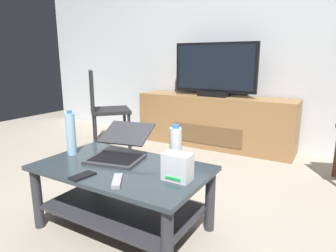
{
  "coord_description": "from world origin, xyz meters",
  "views": [
    {
      "loc": [
        1.03,
        -1.41,
        1.04
      ],
      "look_at": [
        -0.02,
        0.38,
        0.56
      ],
      "focal_mm": 31.38,
      "sensor_mm": 36.0,
      "label": 1
    }
  ],
  "objects_px": {
    "coffee_table": "(122,186)",
    "television": "(215,71)",
    "cell_phone": "(83,176)",
    "media_cabinet": "(214,121)",
    "laptop": "(120,148)",
    "water_bottle_far": "(175,148)",
    "tv_remote": "(117,181)",
    "router_box": "(177,167)",
    "water_bottle_near": "(71,134)",
    "side_chair": "(103,105)"
  },
  "relations": [
    {
      "from": "water_bottle_far",
      "to": "television",
      "type": "bearing_deg",
      "value": 105.19
    },
    {
      "from": "media_cabinet",
      "to": "coffee_table",
      "type": "bearing_deg",
      "value": -84.3
    },
    {
      "from": "router_box",
      "to": "side_chair",
      "type": "bearing_deg",
      "value": 143.14
    },
    {
      "from": "laptop",
      "to": "television",
      "type": "bearing_deg",
      "value": 92.71
    },
    {
      "from": "coffee_table",
      "to": "tv_remote",
      "type": "relative_size",
      "value": 6.46
    },
    {
      "from": "laptop",
      "to": "tv_remote",
      "type": "distance_m",
      "value": 0.41
    },
    {
      "from": "water_bottle_far",
      "to": "tv_remote",
      "type": "xyz_separation_m",
      "value": [
        -0.17,
        -0.32,
        -0.12
      ]
    },
    {
      "from": "side_chair",
      "to": "cell_phone",
      "type": "bearing_deg",
      "value": -50.66
    },
    {
      "from": "side_chair",
      "to": "water_bottle_near",
      "type": "bearing_deg",
      "value": -55.02
    },
    {
      "from": "side_chair",
      "to": "laptop",
      "type": "xyz_separation_m",
      "value": [
        1.19,
        -1.13,
        -0.03
      ]
    },
    {
      "from": "television",
      "to": "cell_phone",
      "type": "relative_size",
      "value": 7.05
    },
    {
      "from": "media_cabinet",
      "to": "cell_phone",
      "type": "relative_size",
      "value": 13.38
    },
    {
      "from": "television",
      "to": "water_bottle_far",
      "type": "relative_size",
      "value": 3.73
    },
    {
      "from": "cell_phone",
      "to": "television",
      "type": "bearing_deg",
      "value": 100.02
    },
    {
      "from": "coffee_table",
      "to": "laptop",
      "type": "height_order",
      "value": "laptop"
    },
    {
      "from": "coffee_table",
      "to": "router_box",
      "type": "relative_size",
      "value": 6.91
    },
    {
      "from": "television",
      "to": "cell_phone",
      "type": "xyz_separation_m",
      "value": [
        0.12,
        -2.18,
        -0.48
      ]
    },
    {
      "from": "television",
      "to": "router_box",
      "type": "relative_size",
      "value": 6.6
    },
    {
      "from": "television",
      "to": "cell_phone",
      "type": "distance_m",
      "value": 2.24
    },
    {
      "from": "water_bottle_near",
      "to": "television",
      "type": "bearing_deg",
      "value": 83.22
    },
    {
      "from": "coffee_table",
      "to": "water_bottle_near",
      "type": "relative_size",
      "value": 3.46
    },
    {
      "from": "laptop",
      "to": "water_bottle_far",
      "type": "xyz_separation_m",
      "value": [
        0.41,
        -0.0,
        0.06
      ]
    },
    {
      "from": "laptop",
      "to": "water_bottle_near",
      "type": "relative_size",
      "value": 1.62
    },
    {
      "from": "coffee_table",
      "to": "tv_remote",
      "type": "distance_m",
      "value": 0.28
    },
    {
      "from": "router_box",
      "to": "water_bottle_near",
      "type": "distance_m",
      "value": 0.82
    },
    {
      "from": "router_box",
      "to": "cell_phone",
      "type": "xyz_separation_m",
      "value": [
        -0.47,
        -0.23,
        -0.07
      ]
    },
    {
      "from": "tv_remote",
      "to": "cell_phone",
      "type": "bearing_deg",
      "value": 154.8
    },
    {
      "from": "television",
      "to": "router_box",
      "type": "xyz_separation_m",
      "value": [
        0.58,
        -1.95,
        -0.42
      ]
    },
    {
      "from": "water_bottle_near",
      "to": "coffee_table",
      "type": "bearing_deg",
      "value": -0.8
    },
    {
      "from": "router_box",
      "to": "water_bottle_far",
      "type": "relative_size",
      "value": 0.57
    },
    {
      "from": "side_chair",
      "to": "laptop",
      "type": "height_order",
      "value": "side_chair"
    },
    {
      "from": "side_chair",
      "to": "cell_phone",
      "type": "height_order",
      "value": "side_chair"
    },
    {
      "from": "laptop",
      "to": "media_cabinet",
      "type": "bearing_deg",
      "value": 92.67
    },
    {
      "from": "media_cabinet",
      "to": "laptop",
      "type": "bearing_deg",
      "value": -87.33
    },
    {
      "from": "router_box",
      "to": "cell_phone",
      "type": "height_order",
      "value": "router_box"
    },
    {
      "from": "water_bottle_far",
      "to": "router_box",
      "type": "bearing_deg",
      "value": -56.66
    },
    {
      "from": "media_cabinet",
      "to": "water_bottle_far",
      "type": "height_order",
      "value": "water_bottle_far"
    },
    {
      "from": "media_cabinet",
      "to": "water_bottle_far",
      "type": "bearing_deg",
      "value": -74.97
    },
    {
      "from": "coffee_table",
      "to": "tv_remote",
      "type": "xyz_separation_m",
      "value": [
        0.13,
        -0.2,
        0.14
      ]
    },
    {
      "from": "coffee_table",
      "to": "tv_remote",
      "type": "height_order",
      "value": "tv_remote"
    },
    {
      "from": "laptop",
      "to": "water_bottle_near",
      "type": "xyz_separation_m",
      "value": [
        -0.32,
        -0.12,
        0.08
      ]
    },
    {
      "from": "television",
      "to": "water_bottle_near",
      "type": "bearing_deg",
      "value": -96.78
    },
    {
      "from": "media_cabinet",
      "to": "router_box",
      "type": "distance_m",
      "value": 2.07
    },
    {
      "from": "side_chair",
      "to": "tv_remote",
      "type": "distance_m",
      "value": 2.04
    },
    {
      "from": "side_chair",
      "to": "cell_phone",
      "type": "relative_size",
      "value": 6.48
    },
    {
      "from": "coffee_table",
      "to": "laptop",
      "type": "xyz_separation_m",
      "value": [
        -0.11,
        0.12,
        0.19
      ]
    },
    {
      "from": "coffee_table",
      "to": "television",
      "type": "relative_size",
      "value": 1.05
    },
    {
      "from": "media_cabinet",
      "to": "cell_phone",
      "type": "height_order",
      "value": "media_cabinet"
    },
    {
      "from": "tv_remote",
      "to": "water_bottle_far",
      "type": "bearing_deg",
      "value": 28.61
    },
    {
      "from": "router_box",
      "to": "tv_remote",
      "type": "distance_m",
      "value": 0.32
    }
  ]
}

